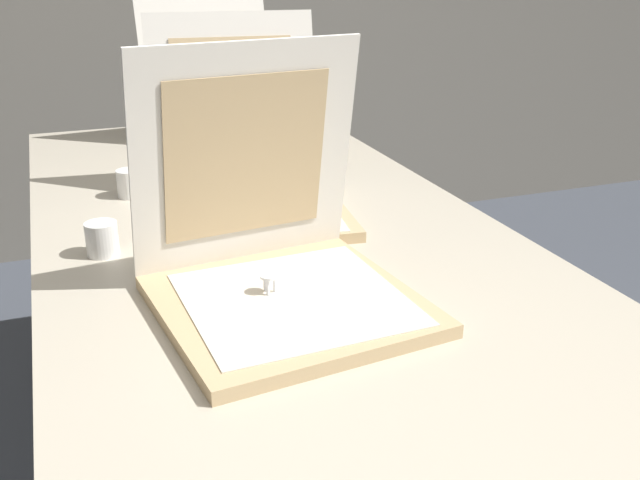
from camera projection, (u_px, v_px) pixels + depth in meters
name	position (u px, v px, depth m)	size (l,w,h in m)	color
table	(281.00, 263.00, 1.44)	(0.91, 2.19, 0.76)	#BCB29E
pizza_box_front	(278.00, 269.00, 1.15)	(0.42, 0.43, 0.40)	tan
pizza_box_middle	(248.00, 185.00, 1.57)	(0.44, 0.52, 0.40)	tan
pizza_box_back	(230.00, 130.00, 2.04)	(0.43, 0.49, 0.40)	tan
cup_white_mid	(102.00, 239.00, 1.35)	(0.06, 0.06, 0.06)	white
cup_white_far	(130.00, 183.00, 1.66)	(0.06, 0.06, 0.06)	white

